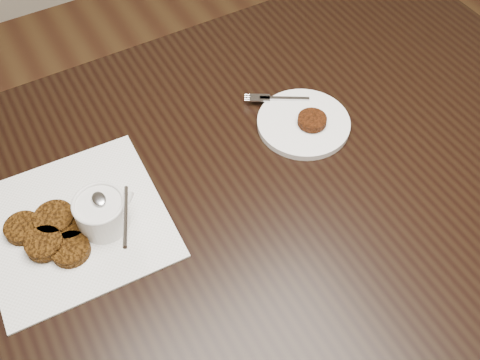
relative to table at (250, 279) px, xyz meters
name	(u,v)px	position (x,y,z in m)	size (l,w,h in m)	color
table	(250,279)	(0.00, 0.00, 0.00)	(1.43, 0.92, 0.75)	black
napkin	(75,223)	(-0.31, 0.07, 0.38)	(0.30, 0.30, 0.00)	white
sauce_ramekin	(98,202)	(-0.26, 0.05, 0.44)	(0.12, 0.12, 0.12)	white
patty_cluster	(57,231)	(-0.34, 0.06, 0.39)	(0.23, 0.23, 0.02)	brown
plate_with_patty	(304,121)	(0.16, 0.07, 0.39)	(0.18, 0.18, 0.03)	white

